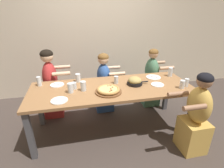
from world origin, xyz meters
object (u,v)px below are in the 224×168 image
empty_plate_d (158,85)px  drinking_glass_b (70,88)px  cocktail_glass_blue (74,86)px  diner_near_right (196,118)px  drinking_glass_e (83,86)px  empty_plate_a (59,100)px  pizza_board_main (108,90)px  drinking_glass_d (116,80)px  drinking_glass_c (78,78)px  skillet_bowl (135,81)px  empty_plate_b (153,77)px  drinking_glass_a (170,73)px  drinking_glass_h (186,83)px  diner_far_center (104,85)px  empty_plate_c (57,85)px  drinking_glass_f (39,82)px  drinking_glass_g (182,84)px  diner_far_left (52,86)px  diner_far_right (151,80)px

empty_plate_d → drinking_glass_b: size_ratio=1.41×
cocktail_glass_blue → diner_near_right: 1.69m
drinking_glass_e → diner_near_right: 1.55m
empty_plate_a → pizza_board_main: bearing=9.6°
empty_plate_a → drinking_glass_d: 0.91m
drinking_glass_c → drinking_glass_d: (0.57, -0.19, 0.00)m
cocktail_glass_blue → drinking_glass_b: bearing=-114.1°
skillet_bowl → empty_plate_a: (-1.09, -0.28, -0.05)m
empty_plate_b → drinking_glass_d: size_ratio=2.05×
drinking_glass_a → drinking_glass_h: drinking_glass_a is taller
empty_plate_d → diner_far_center: (-0.69, 0.72, -0.25)m
drinking_glass_b → empty_plate_c: bearing=124.3°
drinking_glass_f → diner_near_right: 2.24m
drinking_glass_a → drinking_glass_b: drinking_glass_a is taller
drinking_glass_d → drinking_glass_e: bearing=-163.9°
drinking_glass_f → diner_far_center: bearing=19.8°
empty_plate_d → drinking_glass_e: size_ratio=1.40×
empty_plate_a → cocktail_glass_blue: (0.19, 0.32, 0.04)m
drinking_glass_g → diner_near_right: 0.50m
pizza_board_main → drinking_glass_a: drinking_glass_a is taller
empty_plate_d → drinking_glass_b: (-1.28, 0.02, 0.05)m
diner_near_right → diner_far_center: bearing=36.9°
empty_plate_b → diner_far_left: diner_far_left is taller
skillet_bowl → drinking_glass_g: size_ratio=2.72×
empty_plate_c → skillet_bowl: bearing=-11.2°
skillet_bowl → empty_plate_b: skillet_bowl is taller
drinking_glass_b → drinking_glass_d: size_ratio=1.18×
drinking_glass_e → drinking_glass_h: (1.49, -0.18, -0.02)m
drinking_glass_a → drinking_glass_f: drinking_glass_a is taller
diner_near_right → drinking_glass_b: bearing=68.9°
empty_plate_d → drinking_glass_a: size_ratio=1.29×
pizza_board_main → drinking_glass_e: 0.36m
pizza_board_main → skillet_bowl: (0.44, 0.17, 0.02)m
drinking_glass_b → diner_near_right: diner_near_right is taller
diner_near_right → skillet_bowl: bearing=42.5°
drinking_glass_e → drinking_glass_g: drinking_glass_e is taller
empty_plate_c → cocktail_glass_blue: 0.31m
diner_far_left → diner_near_right: bearing=55.6°
diner_far_left → drinking_glass_a: bearing=77.8°
drinking_glass_g → empty_plate_b: bearing=115.5°
empty_plate_a → drinking_glass_c: 0.63m
drinking_glass_h → diner_far_right: diner_far_right is taller
empty_plate_d → diner_near_right: diner_near_right is taller
drinking_glass_b → diner_far_left: 0.82m
empty_plate_c → drinking_glass_c: (0.32, 0.07, 0.05)m
drinking_glass_b → drinking_glass_h: drinking_glass_b is taller
drinking_glass_d → diner_far_left: 1.18m
drinking_glass_d → drinking_glass_g: bearing=-22.8°
pizza_board_main → diner_far_left: (-0.85, 0.80, -0.22)m
cocktail_glass_blue → drinking_glass_e: size_ratio=0.88×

